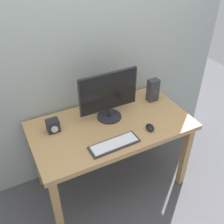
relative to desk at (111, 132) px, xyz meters
name	(u,v)px	position (x,y,z in m)	size (l,w,h in m)	color
ground_plane	(111,182)	(0.00, 0.00, -0.66)	(6.00, 6.00, 0.00)	#4C4C51
wall_back	(88,20)	(0.00, 0.40, 0.84)	(2.77, 0.04, 3.00)	#9EA8A3
desk	(111,132)	(0.00, 0.00, 0.00)	(1.35, 0.73, 0.75)	tan
monitor	(109,95)	(0.03, 0.10, 0.31)	(0.51, 0.21, 0.42)	#232328
keyboard_primary	(114,144)	(-0.10, -0.24, 0.10)	(0.40, 0.14, 0.02)	#333338
mouse	(150,127)	(0.25, -0.21, 0.11)	(0.07, 0.10, 0.04)	black
speaker_right	(153,90)	(0.51, 0.15, 0.20)	(0.10, 0.08, 0.22)	#333338
audio_controller	(53,126)	(-0.46, 0.13, 0.14)	(0.10, 0.09, 0.11)	#232328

